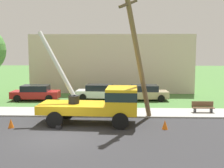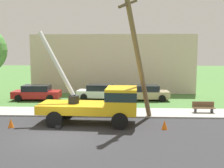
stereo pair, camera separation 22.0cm
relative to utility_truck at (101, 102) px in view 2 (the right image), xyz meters
The scene contains 12 objects.
ground_plane 9.54m from the utility_truck, 103.91° to the left, with size 120.00×120.00×0.00m, color #477538.
road_asphalt 3.90m from the utility_truck, 128.64° to the right, with size 80.00×8.92×0.01m, color #2B2B2D.
sidewalk_strip 4.08m from the utility_truck, 126.16° to the left, with size 80.00×2.97×0.10m, color #9E9E99.
utility_truck is the anchor object (origin of this frame).
leaning_utility_pole 3.85m from the utility_truck, 17.33° to the left, with size 2.39×3.04×8.60m.
traffic_cone_ahead 4.19m from the utility_truck, 16.62° to the right, with size 0.36×0.36×0.56m, color orange.
traffic_cone_behind 5.67m from the utility_truck, 167.55° to the right, with size 0.36×0.36×0.56m, color orange.
parked_sedan_red 10.77m from the utility_truck, 129.60° to the left, with size 4.45×2.11×1.42m.
parked_sedan_white 9.06m from the utility_truck, 95.47° to the left, with size 4.50×2.19×1.42m.
parked_sedan_tan 9.34m from the utility_truck, 68.67° to the left, with size 4.46×2.12×1.42m.
park_bench 8.02m from the utility_truck, 23.45° to the left, with size 1.60×0.45×0.90m.
lowrise_building_backdrop 15.78m from the utility_truck, 89.61° to the left, with size 18.00×6.00×6.40m, color beige.
Camera 2 is at (3.82, -14.66, 4.67)m, focal length 44.93 mm.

